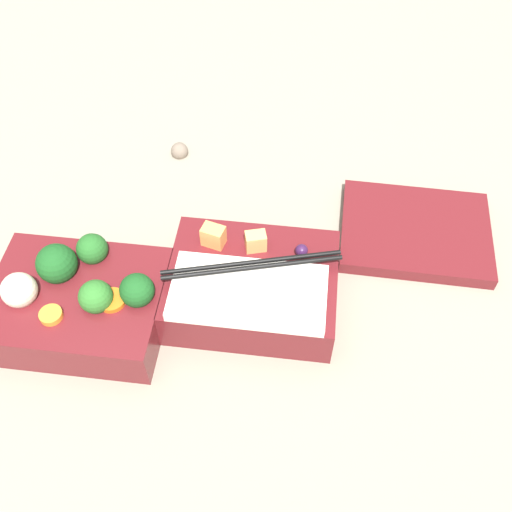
% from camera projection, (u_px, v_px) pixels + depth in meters
% --- Properties ---
extents(ground_plane, '(3.00, 3.00, 0.00)m').
position_uv_depth(ground_plane, '(169.00, 307.00, 0.68)').
color(ground_plane, gray).
extents(bento_tray_vegetable, '(0.18, 0.14, 0.09)m').
position_uv_depth(bento_tray_vegetable, '(79.00, 301.00, 0.64)').
color(bento_tray_vegetable, maroon).
rests_on(bento_tray_vegetable, ground_plane).
extents(bento_tray_rice, '(0.19, 0.14, 0.08)m').
position_uv_depth(bento_tray_rice, '(252.00, 287.00, 0.66)').
color(bento_tray_rice, maroon).
rests_on(bento_tray_rice, ground_plane).
extents(bento_lid, '(0.18, 0.14, 0.02)m').
position_uv_depth(bento_lid, '(415.00, 232.00, 0.73)').
color(bento_lid, maroon).
rests_on(bento_lid, ground_plane).
extents(pebble_0, '(0.02, 0.02, 0.02)m').
position_uv_depth(pebble_0, '(180.00, 151.00, 0.83)').
color(pebble_0, '#7A6B5B').
rests_on(pebble_0, ground_plane).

